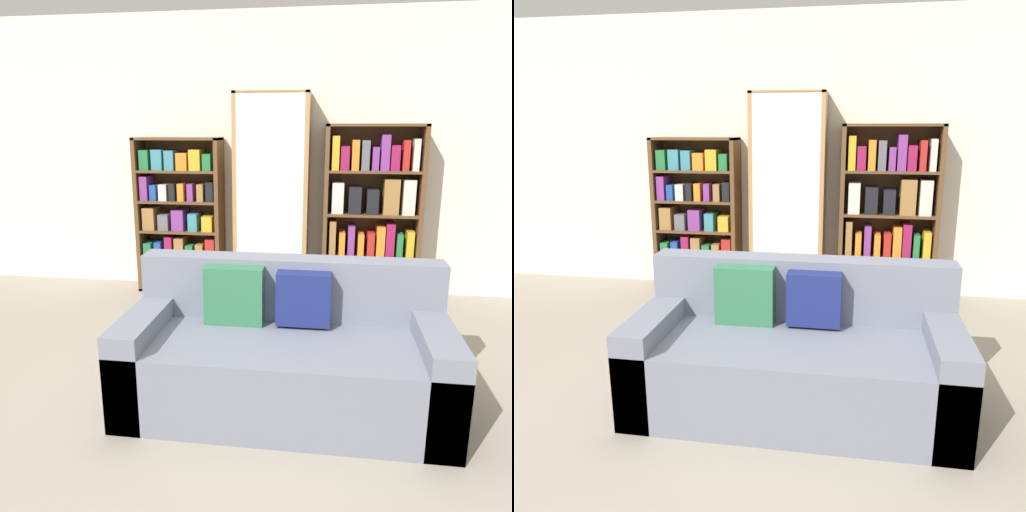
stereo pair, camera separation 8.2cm
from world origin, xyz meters
The scene contains 7 objects.
ground_plane centered at (0.00, 0.00, 0.00)m, with size 16.00×16.00×0.00m, color gray.
wall_back centered at (0.00, 2.75, 1.35)m, with size 7.15×0.06×2.70m.
couch centered at (0.15, 0.46, 0.30)m, with size 1.88×0.86×0.84m.
bookshelf_left centered at (-1.10, 2.54, 0.74)m, with size 0.85×0.32×1.54m.
display_cabinet centered at (-0.17, 2.52, 0.97)m, with size 0.71×0.36×1.95m.
bookshelf_right centered at (0.78, 2.54, 0.79)m, with size 0.91×0.32×1.66m.
wine_bottle centered at (0.33, 1.26, 0.17)m, with size 0.08×0.08×0.41m.
Camera 2 is at (0.45, -2.25, 1.62)m, focal length 35.00 mm.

